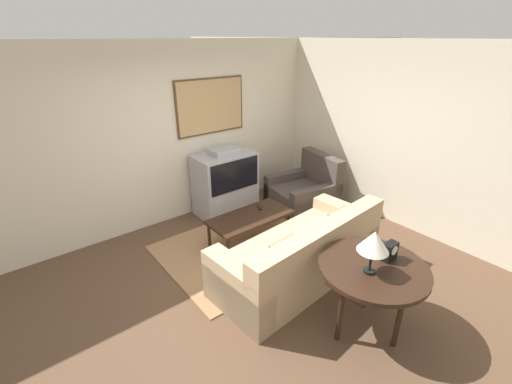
# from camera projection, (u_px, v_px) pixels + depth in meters

# --- Properties ---
(ground_plane) EXTENTS (12.00, 12.00, 0.00)m
(ground_plane) POSITION_uv_depth(u_px,v_px,m) (259.00, 280.00, 4.20)
(ground_plane) COLOR brown
(wall_back) EXTENTS (12.00, 0.10, 2.70)m
(wall_back) POSITION_uv_depth(u_px,v_px,m) (171.00, 136.00, 5.15)
(wall_back) COLOR beige
(wall_back) RESTS_ON ground_plane
(wall_right) EXTENTS (0.06, 12.00, 2.70)m
(wall_right) POSITION_uv_depth(u_px,v_px,m) (395.00, 137.00, 5.13)
(wall_right) COLOR beige
(wall_right) RESTS_ON ground_plane
(area_rug) EXTENTS (2.44, 1.75, 0.01)m
(area_rug) POSITION_uv_depth(u_px,v_px,m) (251.00, 244.00, 4.91)
(area_rug) COLOR #99704C
(area_rug) RESTS_ON ground_plane
(tv) EXTENTS (0.98, 0.59, 1.11)m
(tv) POSITION_uv_depth(u_px,v_px,m) (225.00, 183.00, 5.63)
(tv) COLOR #9E9EA3
(tv) RESTS_ON ground_plane
(couch) EXTENTS (2.22, 1.07, 0.86)m
(couch) POSITION_uv_depth(u_px,v_px,m) (301.00, 256.00, 4.12)
(couch) COLOR tan
(couch) RESTS_ON ground_plane
(armchair) EXTENTS (1.12, 1.10, 0.90)m
(armchair) POSITION_uv_depth(u_px,v_px,m) (305.00, 192.00, 5.90)
(armchair) COLOR #473D38
(armchair) RESTS_ON ground_plane
(coffee_table) EXTENTS (1.18, 0.57, 0.44)m
(coffee_table) POSITION_uv_depth(u_px,v_px,m) (250.00, 218.00, 4.80)
(coffee_table) COLOR black
(coffee_table) RESTS_ON ground_plane
(console_table) EXTENTS (1.04, 1.04, 0.74)m
(console_table) POSITION_uv_depth(u_px,v_px,m) (373.00, 272.00, 3.27)
(console_table) COLOR black
(console_table) RESTS_ON ground_plane
(table_lamp) EXTENTS (0.28, 0.28, 0.43)m
(table_lamp) POSITION_uv_depth(u_px,v_px,m) (374.00, 242.00, 3.03)
(table_lamp) COLOR black
(table_lamp) RESTS_ON console_table
(mantel_clock) EXTENTS (0.16, 0.10, 0.18)m
(mantel_clock) POSITION_uv_depth(u_px,v_px,m) (390.00, 251.00, 3.31)
(mantel_clock) COLOR black
(mantel_clock) RESTS_ON console_table
(remote) EXTENTS (0.11, 0.16, 0.02)m
(remote) POSITION_uv_depth(u_px,v_px,m) (260.00, 207.00, 5.00)
(remote) COLOR black
(remote) RESTS_ON coffee_table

